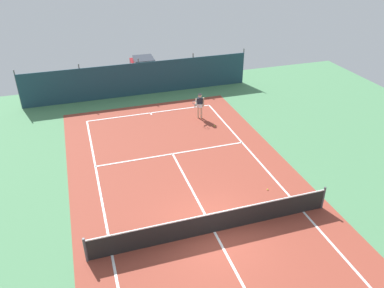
{
  "coord_description": "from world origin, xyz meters",
  "views": [
    {
      "loc": [
        -4.44,
        -10.85,
        10.76
      ],
      "look_at": [
        0.86,
        5.62,
        0.9
      ],
      "focal_mm": 35.88,
      "sensor_mm": 36.0,
      "label": 1
    }
  ],
  "objects_px": {
    "tennis_player": "(200,104)",
    "tennis_ball_midcourt": "(214,126)",
    "tennis_ball_near_player": "(268,190)",
    "parked_car": "(144,68)",
    "tennis_net": "(215,222)"
  },
  "relations": [
    {
      "from": "tennis_player",
      "to": "tennis_ball_midcourt",
      "type": "relative_size",
      "value": 24.85
    },
    {
      "from": "tennis_ball_near_player",
      "to": "tennis_ball_midcourt",
      "type": "xyz_separation_m",
      "value": [
        -0.03,
        6.93,
        0.0
      ]
    },
    {
      "from": "tennis_player",
      "to": "parked_car",
      "type": "distance_m",
      "value": 8.63
    },
    {
      "from": "tennis_player",
      "to": "tennis_ball_near_player",
      "type": "bearing_deg",
      "value": 116.5
    },
    {
      "from": "tennis_net",
      "to": "parked_car",
      "type": "distance_m",
      "value": 18.66
    },
    {
      "from": "tennis_net",
      "to": "tennis_player",
      "type": "bearing_deg",
      "value": 74.42
    },
    {
      "from": "tennis_ball_near_player",
      "to": "parked_car",
      "type": "bearing_deg",
      "value": 98.02
    },
    {
      "from": "tennis_ball_near_player",
      "to": "parked_car",
      "type": "xyz_separation_m",
      "value": [
        -2.36,
        16.75,
        0.81
      ]
    },
    {
      "from": "parked_car",
      "to": "tennis_ball_near_player",
      "type": "bearing_deg",
      "value": -79.8
    },
    {
      "from": "tennis_player",
      "to": "parked_car",
      "type": "bearing_deg",
      "value": -54.85
    },
    {
      "from": "tennis_ball_midcourt",
      "to": "parked_car",
      "type": "relative_size",
      "value": 0.02
    },
    {
      "from": "tennis_ball_midcourt",
      "to": "parked_car",
      "type": "distance_m",
      "value": 10.12
    },
    {
      "from": "tennis_player",
      "to": "parked_car",
      "type": "xyz_separation_m",
      "value": [
        -1.83,
        8.43,
        -0.12
      ]
    },
    {
      "from": "tennis_net",
      "to": "tennis_player",
      "type": "xyz_separation_m",
      "value": [
        2.85,
        10.2,
        0.45
      ]
    },
    {
      "from": "tennis_net",
      "to": "tennis_player",
      "type": "relative_size",
      "value": 6.17
    }
  ]
}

